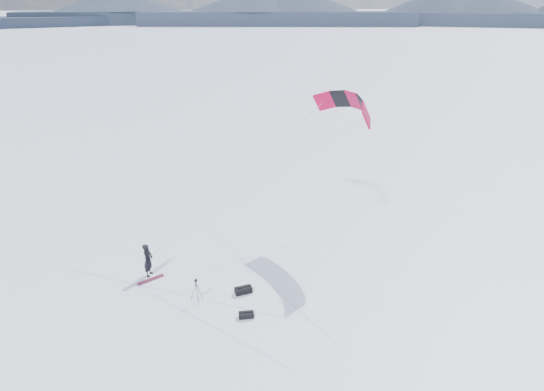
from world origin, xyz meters
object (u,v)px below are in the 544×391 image
object	(u,v)px
snowboard	(151,280)
gear_bag_a	(243,290)
snowkiter	(150,275)
tripod	(196,287)
gear_bag_b	(246,315)

from	to	relation	value
snowboard	gear_bag_a	size ratio (longest dim) A/B	1.62
snowboard	gear_bag_a	distance (m)	5.33
snowkiter	gear_bag_a	distance (m)	5.63
snowkiter	gear_bag_a	bearing A→B (deg)	-100.75
snowkiter	tripod	xyz separation A→B (m)	(2.34, -3.07, 0.83)
gear_bag_b	gear_bag_a	bearing A→B (deg)	89.52
gear_bag_b	tripod	bearing A→B (deg)	145.03
snowboard	gear_bag_b	size ratio (longest dim) A/B	1.97
tripod	gear_bag_a	bearing A→B (deg)	-34.40
snowboard	snowkiter	bearing A→B (deg)	71.02
tripod	gear_bag_b	bearing A→B (deg)	-77.94
tripod	gear_bag_b	xyz separation A→B (m)	(2.18, -1.94, -0.68)
gear_bag_a	snowkiter	bearing A→B (deg)	141.29
snowkiter	snowboard	size ratio (longest dim) A/B	1.30
tripod	gear_bag_a	world-z (taller)	tripod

